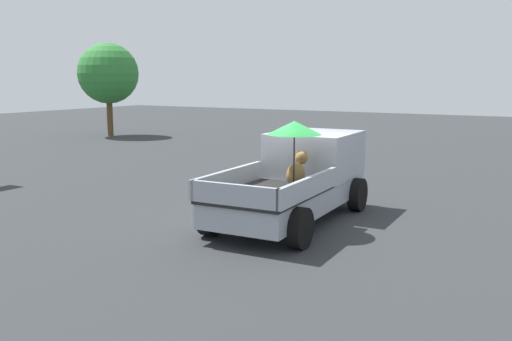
# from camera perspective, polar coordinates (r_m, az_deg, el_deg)

# --- Properties ---
(ground_plane) EXTENTS (80.00, 80.00, 0.00)m
(ground_plane) POSITION_cam_1_polar(r_m,az_deg,el_deg) (12.74, 3.48, -5.19)
(ground_plane) COLOR #2D3033
(pickup_truck_main) EXTENTS (5.12, 2.40, 2.31)m
(pickup_truck_main) POSITION_cam_1_polar(r_m,az_deg,el_deg) (12.95, 4.45, -0.59)
(pickup_truck_main) COLOR black
(pickup_truck_main) RESTS_ON ground
(tree_by_lot) EXTENTS (3.29, 3.29, 5.07)m
(tree_by_lot) POSITION_cam_1_polar(r_m,az_deg,el_deg) (32.31, -14.69, 9.43)
(tree_by_lot) COLOR brown
(tree_by_lot) RESTS_ON ground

